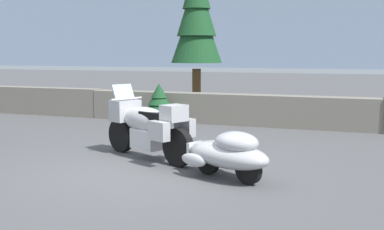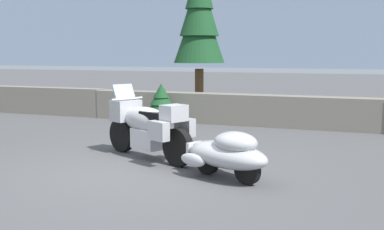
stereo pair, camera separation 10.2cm
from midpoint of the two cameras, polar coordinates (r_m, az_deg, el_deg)
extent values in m
plane|color=#4C4C4F|center=(7.69, -6.34, -6.81)|extent=(80.00, 80.00, 0.00)
cube|color=slate|center=(12.57, 4.77, 0.75)|extent=(8.00, 0.54, 0.83)
cube|color=#8C9EB7|center=(102.26, 18.95, 10.61)|extent=(240.00, 80.00, 16.00)
cylinder|color=black|center=(9.09, -8.39, -2.48)|extent=(0.65, 0.41, 0.66)
cylinder|color=black|center=(7.82, -1.39, -4.04)|extent=(0.65, 0.41, 0.66)
cube|color=silver|center=(8.39, -4.95, -2.92)|extent=(0.73, 0.66, 0.36)
ellipsoid|color=#B2B2B7|center=(8.42, -5.40, -0.62)|extent=(1.27, 0.92, 0.48)
cube|color=#B2B2B7|center=(8.90, -7.90, 0.57)|extent=(0.55, 0.63, 0.40)
cube|color=#9EB7C6|center=(8.91, -8.12, 2.70)|extent=(0.36, 0.48, 0.34)
cube|color=black|center=(8.17, -4.11, -0.14)|extent=(0.66, 0.57, 0.16)
cube|color=#B2B2B7|center=(7.80, -1.90, 0.25)|extent=(0.46, 0.50, 0.28)
cube|color=#B2B2B7|center=(7.69, -3.81, -1.99)|extent=(0.43, 0.32, 0.32)
cube|color=#B2B2B7|center=(8.08, -0.53, -1.50)|extent=(0.43, 0.32, 0.32)
cylinder|color=silver|center=(8.83, -7.74, 2.02)|extent=(0.34, 0.65, 0.04)
cylinder|color=silver|center=(9.01, -8.24, -0.95)|extent=(0.26, 0.17, 0.54)
cylinder|color=black|center=(7.35, 2.31, -5.68)|extent=(0.44, 0.28, 0.44)
cylinder|color=black|center=(6.82, 7.32, -6.79)|extent=(0.44, 0.28, 0.44)
ellipsoid|color=#B2B2B7|center=(7.04, 4.73, -4.95)|extent=(1.65, 1.27, 0.40)
ellipsoid|color=#B2B2B7|center=(6.88, 5.87, -3.39)|extent=(0.89, 0.82, 0.32)
cube|color=silver|center=(7.53, 0.69, -4.27)|extent=(0.19, 0.31, 0.24)
ellipsoid|color=#B2B2B7|center=(7.12, 0.51, -5.62)|extent=(0.53, 0.35, 0.20)
ellipsoid|color=#B2B2B7|center=(7.57, 4.01, -4.84)|extent=(0.53, 0.35, 0.20)
cylinder|color=silver|center=(7.83, -1.31, -4.49)|extent=(0.65, 0.35, 0.05)
cylinder|color=brown|center=(14.53, 1.10, 2.92)|extent=(0.27, 0.27, 1.45)
cone|color=#194723|center=(14.51, 1.12, 11.03)|extent=(1.59, 1.59, 2.28)
cone|color=#194723|center=(14.57, 1.13, 13.73)|extent=(1.23, 1.23, 2.00)
cylinder|color=brown|center=(12.50, -3.59, -0.45)|extent=(0.15, 0.15, 0.32)
cone|color=#194723|center=(12.45, -3.61, 1.65)|extent=(0.79, 0.79, 0.51)
cone|color=#194723|center=(12.43, -3.61, 2.36)|extent=(0.61, 0.61, 0.45)
cone|color=#194723|center=(12.42, -3.62, 3.07)|extent=(0.44, 0.44, 0.38)
camera|label=1|loc=(0.05, -89.63, 0.05)|focal=42.87mm
camera|label=2|loc=(0.05, 90.37, -0.05)|focal=42.87mm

